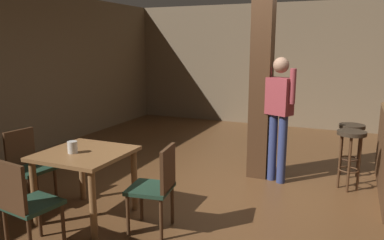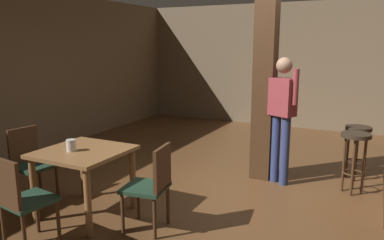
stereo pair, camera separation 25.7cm
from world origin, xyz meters
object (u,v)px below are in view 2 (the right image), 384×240
(chair_west, at_px, (30,161))
(napkin_cup, at_px, (71,145))
(dining_table, at_px, (84,162))
(chair_south, at_px, (21,198))
(standing_person, at_px, (282,112))
(bar_stool_mid, at_px, (358,140))
(chair_east, at_px, (152,183))
(bar_stool_near, at_px, (355,148))

(chair_west, xyz_separation_m, napkin_cup, (0.78, -0.10, 0.31))
(dining_table, height_order, chair_south, chair_south)
(standing_person, height_order, bar_stool_mid, standing_person)
(chair_east, distance_m, napkin_cup, 1.00)
(bar_stool_mid, bearing_deg, chair_east, -124.67)
(chair_west, distance_m, napkin_cup, 0.85)
(bar_stool_near, bearing_deg, chair_west, -150.05)
(chair_west, bearing_deg, bar_stool_mid, 36.47)
(chair_west, distance_m, bar_stool_mid, 4.35)
(dining_table, relative_size, standing_person, 0.52)
(chair_south, xyz_separation_m, bar_stool_near, (2.65, 2.83, 0.09))
(chair_west, height_order, bar_stool_mid, chair_west)
(dining_table, relative_size, chair_east, 1.00)
(standing_person, bearing_deg, chair_east, -113.71)
(napkin_cup, xyz_separation_m, bar_stool_near, (2.71, 2.11, -0.22))
(chair_east, relative_size, chair_south, 1.00)
(standing_person, bearing_deg, napkin_cup, -131.17)
(napkin_cup, height_order, standing_person, standing_person)
(chair_east, bearing_deg, bar_stool_near, 48.33)
(standing_person, relative_size, bar_stool_mid, 2.26)
(chair_east, relative_size, bar_stool_mid, 1.17)
(napkin_cup, xyz_separation_m, bar_stool_mid, (2.71, 2.68, -0.25))
(napkin_cup, bearing_deg, bar_stool_mid, 44.69)
(dining_table, height_order, standing_person, standing_person)
(dining_table, bearing_deg, napkin_cup, -131.48)
(napkin_cup, bearing_deg, chair_west, 172.78)
(dining_table, xyz_separation_m, napkin_cup, (-0.08, -0.09, 0.20))
(chair_south, xyz_separation_m, standing_person, (1.72, 2.76, 0.50))
(chair_west, distance_m, bar_stool_near, 4.03)
(dining_table, relative_size, chair_south, 1.00)
(standing_person, relative_size, bar_stool_near, 2.18)
(chair_south, distance_m, bar_stool_mid, 4.31)
(dining_table, xyz_separation_m, chair_west, (-0.86, 0.01, -0.11))
(bar_stool_mid, bearing_deg, chair_south, -127.92)
(napkin_cup, distance_m, bar_stool_near, 3.45)
(chair_south, bearing_deg, bar_stool_near, 46.90)
(dining_table, distance_m, napkin_cup, 0.23)
(standing_person, distance_m, bar_stool_near, 1.02)
(chair_east, xyz_separation_m, bar_stool_mid, (1.77, 2.56, 0.07))
(chair_east, bearing_deg, bar_stool_mid, 55.33)
(dining_table, relative_size, chair_west, 1.00)
(chair_south, bearing_deg, bar_stool_mid, 52.08)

